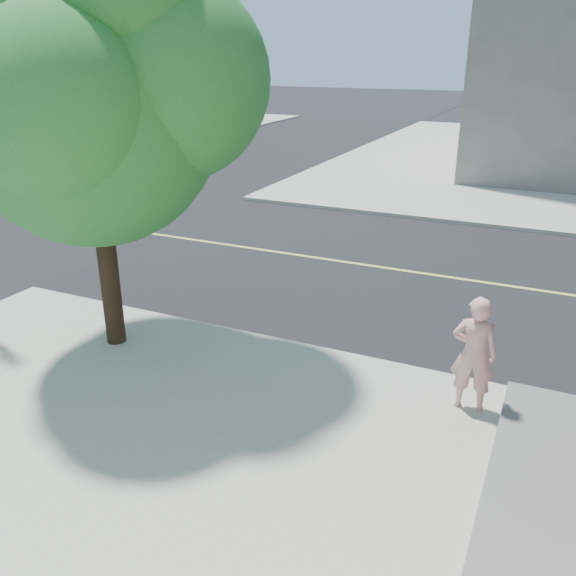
% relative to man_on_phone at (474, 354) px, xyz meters
% --- Properties ---
extents(ground, '(140.00, 140.00, 0.00)m').
position_rel_man_on_phone_xyz_m(ground, '(-7.95, 0.82, -0.94)').
color(ground, black).
rests_on(ground, ground).
extents(road_ew, '(140.00, 9.00, 0.01)m').
position_rel_man_on_phone_xyz_m(road_ew, '(-7.95, 5.32, -0.93)').
color(road_ew, black).
rests_on(road_ew, ground).
extents(sidewalk_nw, '(26.00, 25.00, 0.12)m').
position_rel_man_on_phone_xyz_m(sidewalk_nw, '(-30.95, 22.32, -0.88)').
color(sidewalk_nw, '#ABAC9A').
rests_on(sidewalk_nw, ground).
extents(church, '(15.20, 12.00, 14.40)m').
position_rel_man_on_phone_xyz_m(church, '(-27.95, 18.82, 6.24)').
color(church, maroon).
rests_on(church, sidewalk_nw).
extents(man_on_phone, '(0.62, 0.43, 1.64)m').
position_rel_man_on_phone_xyz_m(man_on_phone, '(0.00, 0.00, 0.00)').
color(man_on_phone, '#DF9DA0').
rests_on(man_on_phone, sidewalk_se).
extents(street_tree, '(4.79, 4.36, 6.36)m').
position_rel_man_on_phone_xyz_m(street_tree, '(-5.61, -0.42, 3.28)').
color(street_tree, black).
rests_on(street_tree, sidewalk_se).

